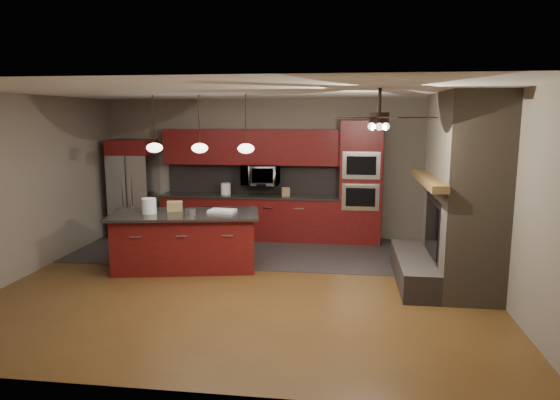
% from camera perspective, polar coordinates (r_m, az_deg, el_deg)
% --- Properties ---
extents(ground, '(7.00, 7.00, 0.00)m').
position_cam_1_polar(ground, '(7.57, -3.67, -9.45)').
color(ground, brown).
rests_on(ground, ground).
extents(ceiling, '(7.00, 6.00, 0.02)m').
position_cam_1_polar(ceiling, '(7.16, -3.92, 12.23)').
color(ceiling, white).
rests_on(ceiling, back_wall).
extents(back_wall, '(7.00, 0.02, 2.80)m').
position_cam_1_polar(back_wall, '(10.17, -0.48, 3.58)').
color(back_wall, '#72695B').
rests_on(back_wall, ground).
extents(right_wall, '(0.02, 6.00, 2.80)m').
position_cam_1_polar(right_wall, '(7.40, 23.85, 0.47)').
color(right_wall, '#72695B').
rests_on(right_wall, ground).
extents(left_wall, '(0.02, 6.00, 2.80)m').
position_cam_1_polar(left_wall, '(8.63, -27.23, 1.42)').
color(left_wall, '#72695B').
rests_on(left_wall, ground).
extents(slate_tile_patch, '(7.00, 2.40, 0.01)m').
position_cam_1_polar(slate_tile_patch, '(9.26, -1.51, -5.82)').
color(slate_tile_patch, '#2E2B29').
rests_on(slate_tile_patch, ground).
extents(fireplace_column, '(1.30, 2.10, 2.80)m').
position_cam_1_polar(fireplace_column, '(7.68, 19.67, 0.27)').
color(fireplace_column, brown).
rests_on(fireplace_column, ground).
extents(back_cabinetry, '(3.59, 0.64, 2.20)m').
position_cam_1_polar(back_cabinetry, '(10.07, -3.36, 0.60)').
color(back_cabinetry, maroon).
rests_on(back_cabinetry, ground).
extents(oven_tower, '(0.80, 0.63, 2.38)m').
position_cam_1_polar(oven_tower, '(9.80, 9.17, 2.00)').
color(oven_tower, maroon).
rests_on(oven_tower, ground).
extents(microwave, '(0.73, 0.41, 0.50)m').
position_cam_1_polar(microwave, '(9.98, -2.24, 2.88)').
color(microwave, silver).
rests_on(microwave, back_cabinetry).
extents(refrigerator, '(0.85, 0.75, 1.99)m').
position_cam_1_polar(refrigerator, '(10.65, -16.35, 1.28)').
color(refrigerator, silver).
rests_on(refrigerator, ground).
extents(kitchen_island, '(2.53, 1.51, 0.92)m').
position_cam_1_polar(kitchen_island, '(8.29, -10.71, -4.56)').
color(kitchen_island, maroon).
rests_on(kitchen_island, ground).
extents(white_bucket, '(0.25, 0.25, 0.25)m').
position_cam_1_polar(white_bucket, '(8.25, -14.74, -0.66)').
color(white_bucket, white).
rests_on(white_bucket, kitchen_island).
extents(paint_can, '(0.19, 0.19, 0.10)m').
position_cam_1_polar(paint_can, '(7.97, -10.19, -1.37)').
color(paint_can, '#A4A4A9').
rests_on(paint_can, kitchen_island).
extents(paint_tray, '(0.45, 0.34, 0.04)m').
position_cam_1_polar(paint_tray, '(8.16, -6.63, -1.25)').
color(paint_tray, white).
rests_on(paint_tray, kitchen_island).
extents(cardboard_box, '(0.29, 0.25, 0.16)m').
position_cam_1_polar(cardboard_box, '(8.39, -11.93, -0.69)').
color(cardboard_box, '#937D4C').
rests_on(cardboard_box, kitchen_island).
extents(counter_bucket, '(0.22, 0.22, 0.23)m').
position_cam_1_polar(counter_bucket, '(10.11, -6.23, 1.29)').
color(counter_bucket, white).
rests_on(counter_bucket, back_cabinetry).
extents(counter_box, '(0.18, 0.16, 0.17)m').
position_cam_1_polar(counter_box, '(9.85, 0.65, 0.96)').
color(counter_box, '#97764E').
rests_on(counter_box, back_cabinetry).
extents(pendant_left, '(0.26, 0.26, 0.92)m').
position_cam_1_polar(pendant_left, '(8.32, -14.15, 5.85)').
color(pendant_left, black).
rests_on(pendant_left, ceiling).
extents(pendant_center, '(0.26, 0.26, 0.92)m').
position_cam_1_polar(pendant_center, '(8.07, -9.17, 5.91)').
color(pendant_center, black).
rests_on(pendant_center, ceiling).
extents(pendant_right, '(0.26, 0.26, 0.92)m').
position_cam_1_polar(pendant_right, '(7.89, -3.91, 5.92)').
color(pendant_right, black).
rests_on(pendant_right, ceiling).
extents(ceiling_fan, '(1.27, 1.33, 0.41)m').
position_cam_1_polar(ceiling_fan, '(6.23, 11.27, 9.31)').
color(ceiling_fan, black).
rests_on(ceiling_fan, ceiling).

